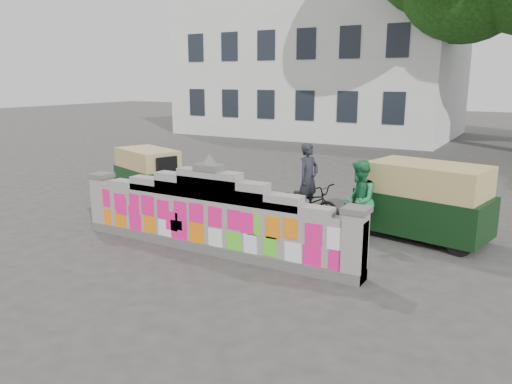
% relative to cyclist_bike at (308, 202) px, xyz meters
% --- Properties ---
extents(ground, '(100.00, 100.00, 0.00)m').
position_rel_cyclist_bike_xyz_m(ground, '(-0.81, -2.91, -0.50)').
color(ground, '#383533').
rests_on(ground, ground).
extents(parapet_wall, '(6.48, 0.44, 2.01)m').
position_rel_cyclist_bike_xyz_m(parapet_wall, '(-0.81, -2.92, 0.25)').
color(parapet_wall, '#4C4C49').
rests_on(parapet_wall, ground).
extents(building, '(16.00, 10.00, 8.90)m').
position_rel_cyclist_bike_xyz_m(building, '(-7.81, 19.07, 3.51)').
color(building, silver).
rests_on(building, ground).
extents(cyclist_bike, '(2.02, 1.14, 1.00)m').
position_rel_cyclist_bike_xyz_m(cyclist_bike, '(0.00, 0.00, 0.00)').
color(cyclist_bike, black).
rests_on(cyclist_bike, ground).
extents(cyclist_rider, '(0.55, 0.70, 1.70)m').
position_rel_cyclist_bike_xyz_m(cyclist_rider, '(0.00, 0.00, 0.35)').
color(cyclist_rider, '#22232B').
rests_on(cyclist_rider, ground).
extents(pedestrian, '(0.87, 1.00, 1.76)m').
position_rel_cyclist_bike_xyz_m(pedestrian, '(1.51, -0.70, 0.38)').
color(pedestrian, '#217B44').
rests_on(pedestrian, ground).
extents(rickshaw_left, '(2.61, 1.85, 1.41)m').
position_rel_cyclist_bike_xyz_m(rickshaw_left, '(-5.21, 0.16, 0.23)').
color(rickshaw_left, '#113315').
rests_on(rickshaw_left, ground).
extents(rickshaw_right, '(3.10, 1.87, 1.67)m').
position_rel_cyclist_bike_xyz_m(rickshaw_right, '(2.67, 0.13, 0.36)').
color(rickshaw_right, black).
rests_on(rickshaw_right, ground).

